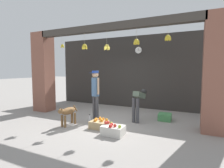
# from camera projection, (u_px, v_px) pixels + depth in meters

# --- Properties ---
(ground_plane) EXTENTS (60.00, 60.00, 0.00)m
(ground_plane) POSITION_uv_depth(u_px,v_px,m) (107.00, 121.00, 5.90)
(ground_plane) COLOR gray
(shop_back_wall) EXTENTS (7.63, 0.12, 3.26)m
(shop_back_wall) POSITION_uv_depth(u_px,v_px,m) (132.00, 72.00, 8.06)
(shop_back_wall) COLOR #2D2B28
(shop_back_wall) RESTS_ON ground_plane
(shop_pillar_left) EXTENTS (0.70, 0.60, 3.26)m
(shop_pillar_left) POSITION_uv_depth(u_px,v_px,m) (44.00, 72.00, 7.37)
(shop_pillar_left) COLOR brown
(shop_pillar_left) RESTS_ON ground_plane
(shop_pillar_right) EXTENTS (0.70, 0.60, 3.26)m
(shop_pillar_right) POSITION_uv_depth(u_px,v_px,m) (217.00, 74.00, 4.70)
(shop_pillar_right) COLOR brown
(shop_pillar_right) RESTS_ON ground_plane
(storefront_awning) EXTENTS (5.73, 0.32, 0.88)m
(storefront_awning) POSITION_uv_depth(u_px,v_px,m) (109.00, 28.00, 5.74)
(storefront_awning) COLOR #3D3833
(dog) EXTENTS (0.28, 0.81, 0.62)m
(dog) POSITION_uv_depth(u_px,v_px,m) (68.00, 112.00, 5.43)
(dog) COLOR brown
(dog) RESTS_ON ground_plane
(shopkeeper) EXTENTS (0.33, 0.30, 1.71)m
(shopkeeper) POSITION_uv_depth(u_px,v_px,m) (95.00, 91.00, 5.94)
(shopkeeper) COLOR #424247
(shopkeeper) RESTS_ON ground_plane
(worker_stooping) EXTENTS (0.32, 0.81, 1.06)m
(worker_stooping) POSITION_uv_depth(u_px,v_px,m) (139.00, 101.00, 5.88)
(worker_stooping) COLOR #424247
(worker_stooping) RESTS_ON ground_plane
(fruit_crate_oranges) EXTENTS (0.50, 0.44, 0.30)m
(fruit_crate_oranges) POSITION_uv_depth(u_px,v_px,m) (99.00, 124.00, 5.22)
(fruit_crate_oranges) COLOR tan
(fruit_crate_oranges) RESTS_ON ground_plane
(fruit_crate_apples) EXTENTS (0.58, 0.42, 0.33)m
(fruit_crate_apples) POSITION_uv_depth(u_px,v_px,m) (113.00, 130.00, 4.67)
(fruit_crate_apples) COLOR silver
(fruit_crate_apples) RESTS_ON ground_plane
(produce_box_green) EXTENTS (0.42, 0.41, 0.24)m
(produce_box_green) POSITION_uv_depth(u_px,v_px,m) (165.00, 117.00, 5.99)
(produce_box_green) COLOR #42844C
(produce_box_green) RESTS_ON ground_plane
(water_bottle) EXTENTS (0.07, 0.07, 0.28)m
(water_bottle) POSITION_uv_depth(u_px,v_px,m) (90.00, 119.00, 5.73)
(water_bottle) COLOR silver
(water_bottle) RESTS_ON ground_plane
(wall_clock) EXTENTS (0.31, 0.03, 0.31)m
(wall_clock) POSITION_uv_depth(u_px,v_px,m) (138.00, 50.00, 7.77)
(wall_clock) COLOR black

